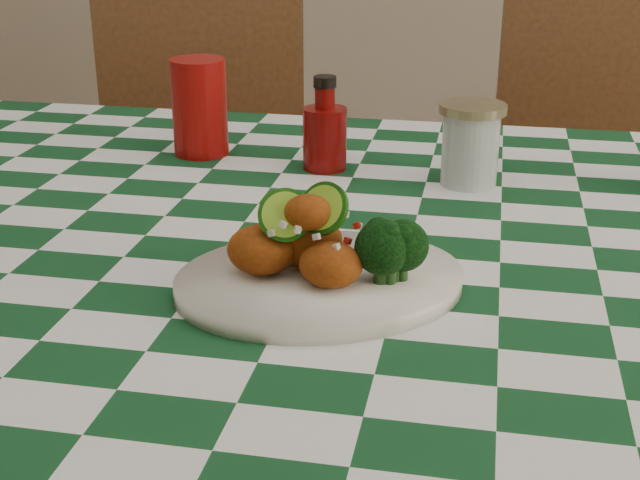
% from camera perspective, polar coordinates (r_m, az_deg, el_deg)
% --- Properties ---
extents(plate, '(0.37, 0.33, 0.02)m').
position_cam_1_polar(plate, '(0.91, -0.00, -2.69)').
color(plate, silver).
rests_on(plate, dining_table).
extents(fried_chicken_pile, '(0.13, 0.10, 0.08)m').
position_cam_1_polar(fried_chicken_pile, '(0.89, -0.66, 0.35)').
color(fried_chicken_pile, '#923B0E').
rests_on(fried_chicken_pile, plate).
extents(broccoli_side, '(0.08, 0.08, 0.06)m').
position_cam_1_polar(broccoli_side, '(0.89, 5.51, -0.48)').
color(broccoli_side, black).
rests_on(broccoli_side, plate).
extents(red_tumbler, '(0.10, 0.10, 0.14)m').
position_cam_1_polar(red_tumbler, '(1.35, -7.71, 8.42)').
color(red_tumbler, '#8E0907').
rests_on(red_tumbler, dining_table).
extents(ketchup_bottle, '(0.07, 0.07, 0.13)m').
position_cam_1_polar(ketchup_bottle, '(1.27, 0.31, 7.48)').
color(ketchup_bottle, '#6A0605').
rests_on(ketchup_bottle, dining_table).
extents(mason_jar, '(0.11, 0.11, 0.11)m').
position_cam_1_polar(mason_jar, '(1.22, 9.61, 6.04)').
color(mason_jar, '#B2BCBA').
rests_on(mason_jar, dining_table).
extents(wooden_chair_left, '(0.58, 0.59, 0.99)m').
position_cam_1_polar(wooden_chair_left, '(1.91, -7.11, 1.14)').
color(wooden_chair_left, '#472814').
rests_on(wooden_chair_left, ground).
extents(wooden_chair_right, '(0.46, 0.48, 0.96)m').
position_cam_1_polar(wooden_chair_right, '(1.86, 17.58, -0.78)').
color(wooden_chair_right, '#472814').
rests_on(wooden_chair_right, ground).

